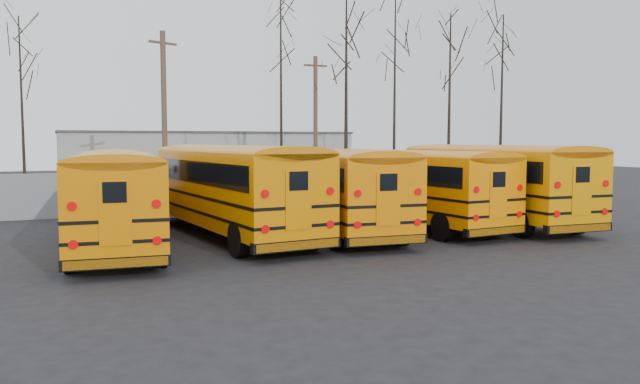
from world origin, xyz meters
name	(u,v)px	position (x,y,z in m)	size (l,w,h in m)	color
ground	(372,247)	(0.00, 0.00, 0.00)	(120.00, 120.00, 0.00)	black
fence	(258,189)	(0.00, 12.00, 1.00)	(40.00, 0.04, 2.00)	gray
distant_building	(206,158)	(2.00, 32.00, 2.00)	(22.00, 8.00, 4.00)	#A2A39E
bus_a	(115,191)	(-7.56, 3.04, 1.84)	(3.57, 11.40, 3.14)	black
bus_b	(231,183)	(-3.60, 3.81, 1.94)	(3.85, 12.03, 3.31)	black
bus_c	(332,183)	(0.14, 3.49, 1.85)	(3.56, 11.48, 3.16)	black
bus_d	(408,181)	(3.58, 3.71, 1.82)	(3.50, 11.25, 3.10)	black
bus_e	(488,177)	(7.13, 3.28, 1.93)	(3.33, 11.90, 3.30)	black
utility_pole_left	(164,117)	(-4.04, 15.00, 4.59)	(1.50, 0.75, 8.94)	brown
utility_pole_right	(315,124)	(5.96, 18.85, 4.46)	(1.54, 0.27, 8.68)	brown
tree_2	(22,113)	(-10.68, 17.42, 4.81)	(0.26, 0.26, 9.61)	black
tree_3	(281,92)	(2.34, 15.12, 6.10)	(0.26, 0.26, 12.20)	black
tree_4	(346,99)	(6.30, 15.11, 5.79)	(0.26, 0.26, 11.57)	black
tree_5	(395,96)	(9.30, 14.77, 6.02)	(0.26, 0.26, 12.04)	black
tree_6	(449,106)	(13.35, 15.03, 5.58)	(0.26, 0.26, 11.16)	black
tree_7	(501,103)	(18.88, 16.88, 5.95)	(0.26, 0.26, 11.89)	black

